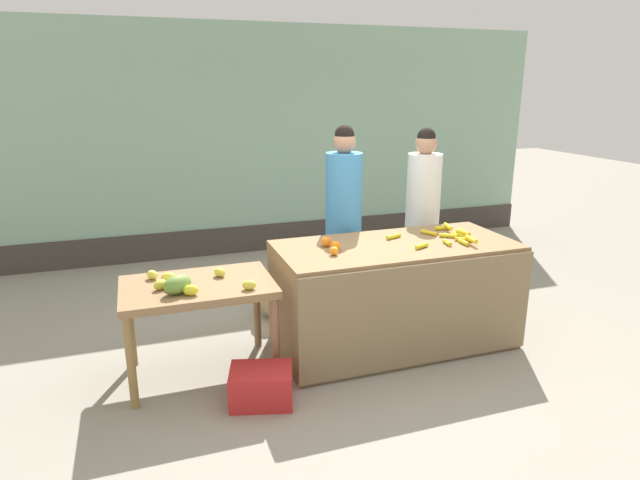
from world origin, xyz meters
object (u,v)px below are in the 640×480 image
vendor_woman_blue_shirt (343,223)px  vendor_woman_white_shirt (422,217)px  produce_sack (275,293)px  produce_crate (261,386)px

vendor_woman_blue_shirt → vendor_woman_white_shirt: size_ratio=1.03×
vendor_woman_blue_shirt → produce_sack: vendor_woman_blue_shirt is taller
produce_crate → produce_sack: 1.50m
vendor_woman_white_shirt → produce_sack: vendor_woman_white_shirt is taller
vendor_woman_blue_shirt → produce_crate: 1.85m
vendor_woman_blue_shirt → produce_crate: size_ratio=4.20×
produce_crate → produce_sack: (0.47, 1.42, 0.12)m
vendor_woman_blue_shirt → vendor_woman_white_shirt: (0.89, 0.09, -0.03)m
produce_crate → produce_sack: size_ratio=0.89×
vendor_woman_white_shirt → produce_sack: (-1.53, 0.09, -0.66)m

